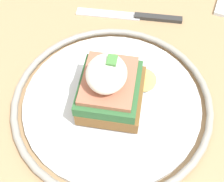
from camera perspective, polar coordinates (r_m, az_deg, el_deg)
name	(u,v)px	position (r m, az deg, el deg)	size (l,w,h in m)	color
dining_table	(118,151)	(0.55, 1.19, -10.93)	(0.98, 0.73, 0.73)	tan
plate	(112,102)	(0.44, 0.00, -1.98)	(0.28, 0.28, 0.02)	silver
sandwich	(110,86)	(0.41, -0.35, 0.84)	(0.11, 0.10, 0.09)	brown
knife	(137,16)	(0.57, 4.66, 13.46)	(0.02, 0.19, 0.01)	#2D2D2D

